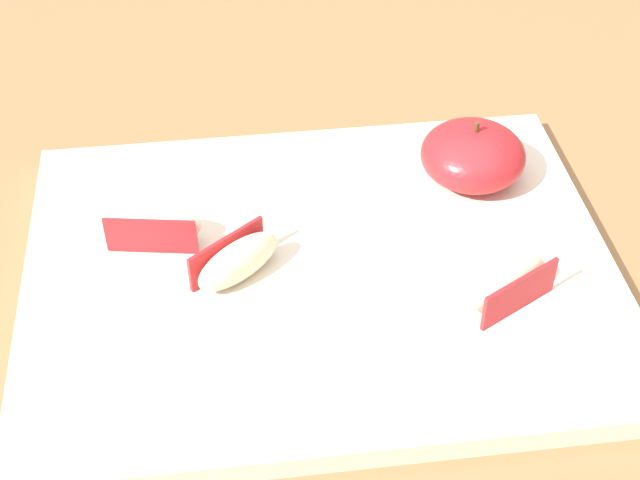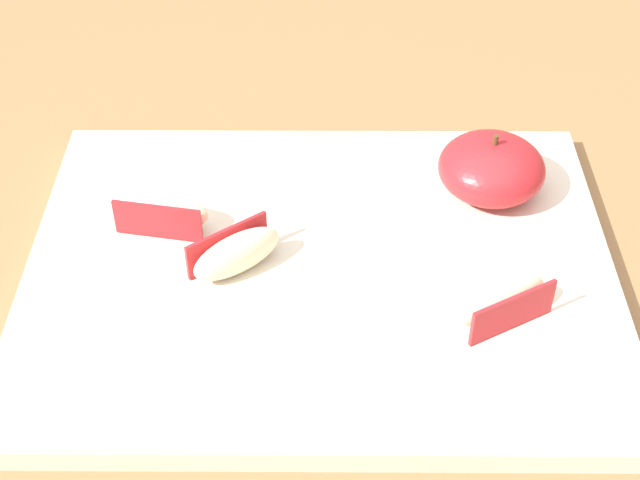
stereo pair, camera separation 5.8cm
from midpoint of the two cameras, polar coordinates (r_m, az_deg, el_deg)
The scene contains 6 objects.
dining_table at distance 0.67m, azimuth -5.13°, elevation -9.41°, with size 1.41×0.88×0.78m.
cutting_board at distance 0.60m, azimuth -2.77°, elevation -2.10°, with size 0.37×0.29×0.02m.
apple_half_skin_up at distance 0.65m, azimuth 6.79°, elevation 5.05°, with size 0.07×0.07×0.05m.
apple_wedge_right at distance 0.57m, azimuth 8.51°, elevation -2.79°, with size 0.06×0.05×0.03m.
apple_wedge_near_knife at distance 0.61m, azimuth -12.76°, elevation 0.75°, with size 0.06×0.03×0.03m.
apple_wedge_front at distance 0.58m, azimuth -7.92°, elevation -1.42°, with size 0.06×0.05×0.03m.
Camera 1 is at (-0.02, -0.42, 1.20)m, focal length 52.56 mm.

